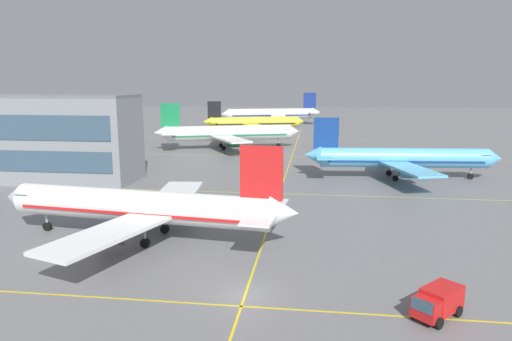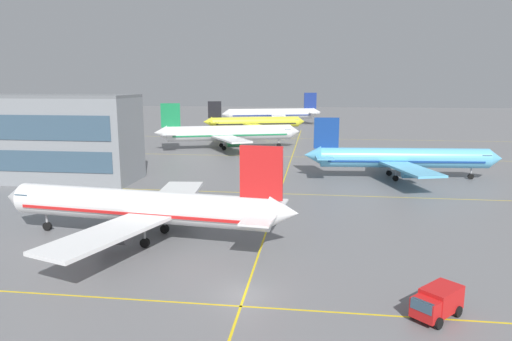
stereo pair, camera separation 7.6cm
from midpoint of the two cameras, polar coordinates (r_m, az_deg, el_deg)
ground_plane at (r=36.97m, az=-1.34°, el=-15.24°), size 600.00×600.00×0.00m
airliner_front_gate at (r=49.29m, az=-13.96°, el=-4.42°), size 33.55×28.75×10.43m
airliner_second_row at (r=82.64m, az=17.72°, el=1.49°), size 33.97×29.22×10.56m
airliner_third_row at (r=115.92m, az=-3.51°, el=4.69°), size 36.32×31.07×11.59m
airliner_far_left_stand at (r=152.15m, az=-0.21°, el=6.05°), size 33.64×28.76×10.72m
airliner_far_right_stand at (r=185.32m, az=2.11°, el=7.11°), size 40.21×34.34×12.76m
taxiway_markings at (r=85.91m, az=3.92°, el=-0.12°), size 147.67×156.59×0.01m
service_truck_red_van at (r=35.62m, az=21.78°, el=-15.01°), size 4.16×4.25×2.10m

